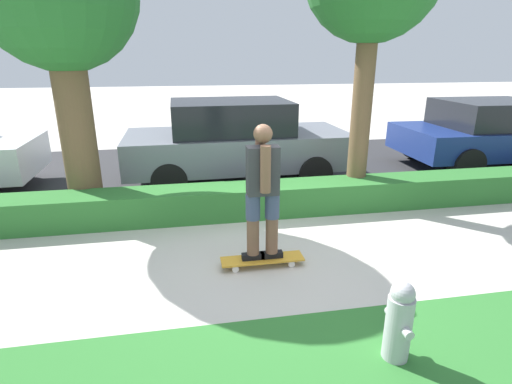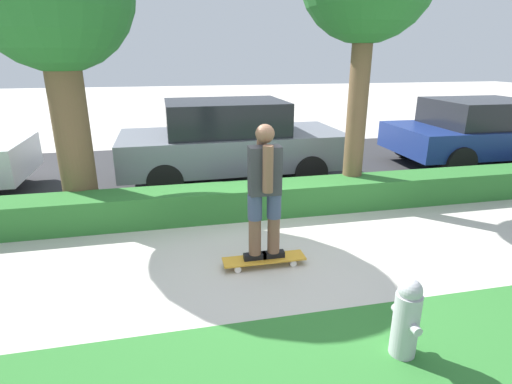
# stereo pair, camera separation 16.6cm
# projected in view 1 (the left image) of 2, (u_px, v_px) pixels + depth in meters

# --- Properties ---
(ground_plane) EXTENTS (60.00, 60.00, 0.00)m
(ground_plane) POSITION_uv_depth(u_px,v_px,m) (267.00, 265.00, 4.69)
(ground_plane) COLOR #BCB7AD
(street_asphalt) EXTENTS (18.44, 5.00, 0.01)m
(street_asphalt) POSITION_uv_depth(u_px,v_px,m) (227.00, 170.00, 8.60)
(street_asphalt) COLOR #2D2D30
(street_asphalt) RESTS_ON ground_plane
(hedge_row) EXTENTS (18.44, 0.60, 0.46)m
(hedge_row) POSITION_uv_depth(u_px,v_px,m) (246.00, 200.00, 6.10)
(hedge_row) COLOR #2D702D
(hedge_row) RESTS_ON ground_plane
(skateboard) EXTENTS (0.96, 0.24, 0.10)m
(skateboard) POSITION_uv_depth(u_px,v_px,m) (262.00, 259.00, 4.65)
(skateboard) COLOR gold
(skateboard) RESTS_ON ground_plane
(skater_person) EXTENTS (0.48, 0.40, 1.56)m
(skater_person) POSITION_uv_depth(u_px,v_px,m) (263.00, 191.00, 4.37)
(skater_person) COLOR black
(skater_person) RESTS_ON skateboard
(parked_car_middle) EXTENTS (4.22, 1.90, 1.54)m
(parked_car_middle) POSITION_uv_depth(u_px,v_px,m) (236.00, 140.00, 7.68)
(parked_car_middle) COLOR slate
(parked_car_middle) RESTS_ON ground_plane
(parked_car_rear) EXTENTS (3.98, 2.05, 1.44)m
(parked_car_rear) POSITION_uv_depth(u_px,v_px,m) (492.00, 133.00, 8.63)
(parked_car_rear) COLOR navy
(parked_car_rear) RESTS_ON ground_plane
(fire_hydrant) EXTENTS (0.21, 0.34, 0.70)m
(fire_hydrant) POSITION_uv_depth(u_px,v_px,m) (399.00, 321.00, 3.14)
(fire_hydrant) COLOR #ADADB2
(fire_hydrant) RESTS_ON ground_plane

